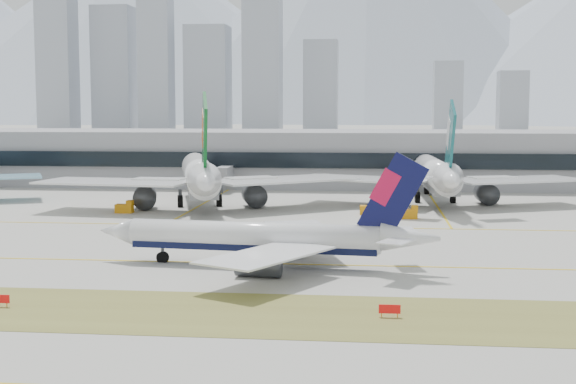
# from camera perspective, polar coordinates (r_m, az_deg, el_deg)

# --- Properties ---
(ground) EXTENTS (3000.00, 3000.00, 0.00)m
(ground) POSITION_cam_1_polar(r_m,az_deg,el_deg) (114.58, -0.54, -4.66)
(ground) COLOR #9E9C94
(ground) RESTS_ON ground
(taxiing_airliner) EXTENTS (47.08, 40.68, 15.82)m
(taxiing_airliner) POSITION_cam_1_polar(r_m,az_deg,el_deg) (107.16, -1.58, -3.33)
(taxiing_airliner) COLOR white
(taxiing_airliner) RESTS_ON ground
(widebody_eva) EXTENTS (66.74, 66.64, 24.59)m
(widebody_eva) POSITION_cam_1_polar(r_m,az_deg,el_deg) (173.09, -6.30, 1.07)
(widebody_eva) COLOR white
(widebody_eva) RESTS_ON ground
(widebody_cathay) EXTENTS (65.13, 63.65, 23.22)m
(widebody_cathay) POSITION_cam_1_polar(r_m,az_deg,el_deg) (182.37, 10.49, 1.13)
(widebody_cathay) COLOR white
(widebody_cathay) RESTS_ON ground
(terminal) EXTENTS (280.00, 43.10, 15.00)m
(terminal) POSITION_cam_1_polar(r_m,az_deg,el_deg) (227.50, 2.81, 2.49)
(terminal) COLOR gray
(terminal) RESTS_ON ground
(hold_sign_right) EXTENTS (2.20, 0.15, 1.35)m
(hold_sign_right) POSITION_cam_1_polar(r_m,az_deg,el_deg) (82.39, 7.24, -8.27)
(hold_sign_right) COLOR red
(hold_sign_right) RESTS_ON ground
(gse_extra) EXTENTS (3.55, 2.00, 2.60)m
(gse_extra) POSITION_cam_1_polar(r_m,az_deg,el_deg) (156.35, 8.62, -1.50)
(gse_extra) COLOR orange
(gse_extra) RESTS_ON ground
(gse_b) EXTENTS (3.55, 2.00, 2.60)m
(gse_b) POSITION_cam_1_polar(r_m,az_deg,el_deg) (166.38, -11.51, -1.11)
(gse_b) COLOR orange
(gse_b) RESTS_ON ground
(gse_c) EXTENTS (3.55, 2.00, 2.60)m
(gse_c) POSITION_cam_1_polar(r_m,az_deg,el_deg) (161.21, 5.81, -1.24)
(gse_c) COLOR orange
(gse_c) RESTS_ON ground
(city_skyline) EXTENTS (342.00, 49.80, 140.00)m
(city_skyline) POSITION_cam_1_polar(r_m,az_deg,el_deg) (578.58, -5.92, 8.71)
(city_skyline) COLOR #969DAB
(city_skyline) RESTS_ON ground
(mountain_ridge) EXTENTS (2830.00, 1120.00, 470.00)m
(mountain_ridge) POSITION_cam_1_polar(r_m,az_deg,el_deg) (1524.66, 6.98, 11.90)
(mountain_ridge) COLOR #9EA8B7
(mountain_ridge) RESTS_ON ground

